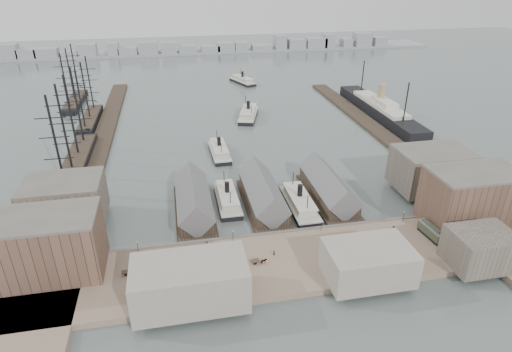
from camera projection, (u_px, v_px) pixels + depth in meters
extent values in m
plane|color=#4C5856|center=(273.00, 229.00, 148.67)|extent=(900.00, 900.00, 0.00)
cube|color=#806A56|center=(288.00, 262.00, 130.67)|extent=(180.00, 30.00, 2.00)
cube|color=#59544C|center=(276.00, 235.00, 143.59)|extent=(180.00, 1.20, 2.30)
cube|color=#2D231C|center=(103.00, 138.00, 224.17)|extent=(10.00, 220.00, 1.60)
cube|color=#2D231C|center=(371.00, 126.00, 240.97)|extent=(10.00, 180.00, 1.60)
cube|color=#2D231C|center=(195.00, 212.00, 157.89)|extent=(14.00, 42.00, 1.20)
cube|color=#2D231C|center=(194.00, 203.00, 157.39)|extent=(12.00, 36.00, 5.00)
cube|color=#59595B|center=(193.00, 197.00, 156.23)|extent=(12.60, 37.00, 12.60)
cube|color=#2D231C|center=(263.00, 205.00, 162.45)|extent=(14.00, 42.00, 1.20)
cube|color=#2D231C|center=(263.00, 196.00, 161.94)|extent=(12.00, 36.00, 5.00)
cube|color=#59595B|center=(263.00, 190.00, 160.78)|extent=(12.60, 37.00, 12.60)
cube|color=#2D231C|center=(328.00, 198.00, 167.00)|extent=(14.00, 42.00, 1.20)
cube|color=#2D231C|center=(328.00, 190.00, 166.50)|extent=(12.00, 36.00, 5.00)
cube|color=#59595B|center=(328.00, 184.00, 165.34)|extent=(12.60, 37.00, 12.60)
cube|color=brown|center=(43.00, 247.00, 120.97)|extent=(32.00, 18.00, 18.00)
cube|color=#60564C|center=(65.00, 201.00, 148.19)|extent=(26.00, 20.00, 14.00)
cube|color=brown|center=(471.00, 199.00, 144.57)|extent=(30.00, 18.00, 19.00)
cube|color=#60564C|center=(431.00, 170.00, 169.51)|extent=(28.00, 20.00, 15.00)
cube|color=gray|center=(368.00, 262.00, 120.97)|extent=(24.00, 16.00, 10.00)
cube|color=gray|center=(190.00, 283.00, 111.76)|extent=(30.00, 16.00, 12.00)
cube|color=#60564C|center=(480.00, 249.00, 126.00)|extent=(18.00, 14.00, 11.00)
cylinder|color=black|center=(138.00, 247.00, 132.95)|extent=(0.16, 0.16, 3.60)
sphere|color=beige|center=(137.00, 242.00, 132.10)|extent=(0.44, 0.44, 0.44)
cylinder|color=black|center=(233.00, 236.00, 138.21)|extent=(0.16, 0.16, 3.60)
sphere|color=beige|center=(233.00, 231.00, 137.36)|extent=(0.44, 0.44, 0.44)
cylinder|color=black|center=(321.00, 226.00, 143.46)|extent=(0.16, 0.16, 3.60)
sphere|color=beige|center=(322.00, 221.00, 142.61)|extent=(0.44, 0.44, 0.44)
cylinder|color=black|center=(403.00, 217.00, 148.72)|extent=(0.16, 0.16, 3.60)
sphere|color=beige|center=(404.00, 212.00, 147.87)|extent=(0.44, 0.44, 0.44)
cube|color=gray|center=(198.00, 51.00, 446.64)|extent=(500.00, 40.00, 2.00)
cube|color=gray|center=(8.00, 52.00, 403.53)|extent=(18.77, 14.00, 15.03)
cube|color=gray|center=(28.00, 54.00, 407.55)|extent=(17.36, 14.00, 10.23)
cube|color=gray|center=(47.00, 54.00, 410.59)|extent=(20.65, 14.00, 10.28)
cube|color=gray|center=(71.00, 54.00, 415.05)|extent=(14.71, 14.00, 7.23)
cube|color=gray|center=(87.00, 51.00, 416.44)|extent=(17.63, 14.00, 13.23)
cube|color=gray|center=(113.00, 50.00, 420.66)|extent=(10.74, 14.00, 13.58)
cube|color=gray|center=(128.00, 52.00, 424.14)|extent=(18.06, 14.00, 8.64)
cube|color=gray|center=(148.00, 49.00, 426.60)|extent=(18.55, 14.00, 13.29)
cube|color=gray|center=(169.00, 48.00, 430.32)|extent=(15.33, 14.00, 12.47)
cube|color=gray|center=(187.00, 50.00, 434.39)|extent=(17.56, 14.00, 8.72)
cube|color=gray|center=(210.00, 49.00, 438.70)|extent=(18.76, 14.00, 7.63)
cube|color=gray|center=(226.00, 47.00, 440.88)|extent=(17.61, 14.00, 10.35)
cube|color=gray|center=(241.00, 47.00, 443.73)|extent=(13.38, 14.00, 10.30)
cube|color=gray|center=(261.00, 48.00, 448.29)|extent=(20.73, 14.00, 6.75)
cube|color=gray|center=(280.00, 43.00, 449.85)|extent=(11.51, 14.00, 15.57)
cube|color=gray|center=(296.00, 44.00, 453.92)|extent=(18.17, 14.00, 11.26)
cube|color=gray|center=(316.00, 44.00, 457.60)|extent=(21.81, 14.00, 11.83)
cube|color=gray|center=(328.00, 41.00, 459.21)|extent=(11.12, 14.00, 15.50)
cube|color=gray|center=(346.00, 43.00, 463.99)|extent=(10.90, 14.00, 10.29)
cube|color=gray|center=(362.00, 40.00, 465.96)|extent=(17.95, 14.00, 15.72)
cube|color=gray|center=(379.00, 42.00, 470.63)|extent=(14.21, 14.00, 10.51)
cube|color=black|center=(228.00, 201.00, 164.34)|extent=(7.69, 26.91, 1.73)
cube|color=beige|center=(227.00, 198.00, 163.78)|extent=(8.07, 26.91, 0.48)
cube|color=beige|center=(227.00, 195.00, 163.18)|extent=(6.25, 19.22, 2.11)
cube|color=beige|center=(227.00, 192.00, 162.58)|extent=(6.73, 21.14, 0.38)
cylinder|color=black|center=(227.00, 187.00, 161.64)|extent=(1.73, 1.73, 4.32)
cylinder|color=black|center=(224.00, 178.00, 169.32)|extent=(0.29, 0.29, 5.77)
cylinder|color=black|center=(230.00, 199.00, 154.13)|extent=(0.29, 0.29, 5.77)
cube|color=black|center=(299.00, 206.00, 161.02)|extent=(8.33, 29.17, 1.88)
cube|color=beige|center=(299.00, 203.00, 160.41)|extent=(8.75, 29.17, 0.52)
cube|color=beige|center=(299.00, 199.00, 159.76)|extent=(6.77, 20.84, 2.29)
cube|color=beige|center=(300.00, 196.00, 159.11)|extent=(7.29, 22.92, 0.42)
cylinder|color=black|center=(300.00, 191.00, 158.09)|extent=(1.88, 1.88, 4.69)
cylinder|color=black|center=(293.00, 180.00, 166.41)|extent=(0.31, 0.31, 6.25)
cylinder|color=black|center=(308.00, 204.00, 149.95)|extent=(0.31, 0.31, 6.25)
cube|color=black|center=(219.00, 153.00, 205.92)|extent=(8.52, 27.07, 1.73)
cube|color=beige|center=(219.00, 151.00, 205.36)|extent=(8.91, 27.08, 0.48)
cube|color=beige|center=(219.00, 148.00, 204.76)|extent=(6.84, 19.36, 2.11)
cube|color=beige|center=(219.00, 146.00, 204.16)|extent=(7.38, 21.29, 0.38)
cylinder|color=black|center=(219.00, 142.00, 203.22)|extent=(1.73, 1.73, 4.31)
cylinder|color=black|center=(217.00, 136.00, 210.88)|extent=(0.29, 0.29, 5.75)
cylinder|color=black|center=(221.00, 149.00, 195.74)|extent=(0.29, 0.29, 5.75)
cube|color=black|center=(248.00, 116.00, 255.42)|extent=(17.19, 31.62, 1.95)
cube|color=beige|center=(248.00, 114.00, 254.79)|extent=(17.61, 31.74, 0.54)
cube|color=beige|center=(248.00, 111.00, 254.11)|extent=(13.10, 22.83, 2.39)
cube|color=beige|center=(248.00, 109.00, 253.43)|extent=(14.25, 25.07, 0.43)
cylinder|color=black|center=(248.00, 105.00, 252.36)|extent=(1.95, 1.95, 4.89)
cylinder|color=black|center=(245.00, 101.00, 261.04)|extent=(0.33, 0.33, 6.52)
cylinder|color=black|center=(251.00, 110.00, 243.88)|extent=(0.33, 0.33, 6.52)
cube|color=black|center=(243.00, 82.00, 328.81)|extent=(17.30, 28.16, 1.75)
cube|color=beige|center=(243.00, 81.00, 328.25)|extent=(17.66, 28.30, 0.49)
cube|color=beige|center=(243.00, 79.00, 327.64)|extent=(13.07, 20.40, 2.14)
cube|color=beige|center=(243.00, 77.00, 327.04)|extent=(14.24, 22.38, 0.39)
cylinder|color=black|center=(242.00, 74.00, 326.08)|extent=(1.75, 1.75, 4.37)
cylinder|color=black|center=(241.00, 72.00, 333.85)|extent=(0.29, 0.29, 5.83)
cylinder|color=black|center=(244.00, 77.00, 318.49)|extent=(0.29, 0.29, 5.83)
cube|color=black|center=(76.00, 165.00, 191.72)|extent=(9.85, 67.86, 3.94)
cube|color=#2D231C|center=(75.00, 160.00, 190.69)|extent=(9.30, 61.07, 0.66)
cylinder|color=black|center=(56.00, 143.00, 161.99)|extent=(0.88, 0.88, 37.21)
cylinder|color=black|center=(64.00, 129.00, 175.88)|extent=(0.88, 0.88, 37.21)
cylinder|color=black|center=(71.00, 117.00, 189.78)|extent=(0.88, 0.88, 37.21)
cylinder|color=black|center=(77.00, 106.00, 203.68)|extent=(0.88, 0.88, 37.21)
cube|color=black|center=(90.00, 120.00, 247.00)|extent=(8.47, 48.95, 3.39)
cube|color=#2D231C|center=(90.00, 117.00, 246.12)|extent=(8.00, 44.06, 0.56)
cylinder|color=black|center=(80.00, 99.00, 224.32)|extent=(0.75, 0.75, 32.01)
cylinder|color=black|center=(85.00, 91.00, 239.36)|extent=(0.75, 0.75, 32.01)
cylinder|color=black|center=(90.00, 83.00, 254.40)|extent=(0.75, 0.75, 32.01)
cube|color=black|center=(75.00, 102.00, 279.03)|extent=(8.73, 48.51, 3.49)
cube|color=#2D231C|center=(75.00, 99.00, 278.12)|extent=(8.25, 43.66, 0.58)
cylinder|color=black|center=(65.00, 81.00, 256.25)|extent=(0.78, 0.78, 32.99)
cylinder|color=black|center=(70.00, 75.00, 271.15)|extent=(0.78, 0.78, 32.99)
cylinder|color=black|center=(75.00, 69.00, 286.06)|extent=(0.78, 0.78, 32.99)
cube|color=black|center=(379.00, 110.00, 258.86)|extent=(13.04, 95.27, 6.02)
cube|color=beige|center=(380.00, 104.00, 257.07)|extent=(11.03, 55.16, 2.01)
cube|color=beige|center=(385.00, 102.00, 251.55)|extent=(8.02, 20.06, 3.01)
cylinder|color=tan|center=(382.00, 93.00, 253.94)|extent=(4.41, 4.41, 10.03)
cube|color=black|center=(430.00, 236.00, 140.83)|extent=(3.53, 10.19, 0.84)
cube|color=#343C2B|center=(431.00, 231.00, 140.04)|extent=(3.69, 10.72, 2.73)
cube|color=#59595B|center=(432.00, 227.00, 139.36)|extent=(3.94, 11.16, 0.32)
imported|color=black|center=(136.00, 271.00, 123.97)|extent=(1.38, 1.23, 1.49)
cube|color=#3F2D21|center=(126.00, 272.00, 123.50)|extent=(2.64, 1.56, 0.25)
cylinder|color=black|center=(126.00, 275.00, 123.04)|extent=(1.10, 0.11, 1.10)
cylinder|color=black|center=(127.00, 271.00, 124.27)|extent=(1.10, 0.11, 1.10)
imported|color=black|center=(264.00, 261.00, 128.08)|extent=(2.12, 1.34, 1.65)
cube|color=#3F2D21|center=(255.00, 261.00, 128.16)|extent=(2.89, 2.09, 0.25)
cylinder|color=black|center=(255.00, 263.00, 127.69)|extent=(1.09, 0.34, 1.10)
cylinder|color=black|center=(255.00, 260.00, 128.94)|extent=(1.09, 0.34, 1.10)
imported|color=black|center=(373.00, 258.00, 129.49)|extent=(1.88, 1.99, 1.58)
cube|color=#3F2D21|center=(364.00, 257.00, 130.00)|extent=(2.99, 2.46, 0.25)
cylinder|color=black|center=(364.00, 259.00, 129.55)|extent=(1.03, 0.54, 1.10)
cylinder|color=black|center=(364.00, 256.00, 130.76)|extent=(1.03, 0.54, 1.10)
imported|color=black|center=(103.00, 261.00, 128.30)|extent=(0.73, 0.69, 1.62)
imported|color=black|center=(153.00, 267.00, 125.51)|extent=(0.84, 0.68, 1.63)
imported|color=black|center=(207.00, 243.00, 136.26)|extent=(0.82, 1.17, 1.66)
imported|color=black|center=(229.00, 279.00, 120.75)|extent=(1.02, 0.98, 1.71)
imported|color=black|center=(274.00, 253.00, 131.95)|extent=(0.70, 0.88, 1.57)
imported|color=black|center=(325.00, 250.00, 132.85)|extent=(0.54, 0.70, 1.81)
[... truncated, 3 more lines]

